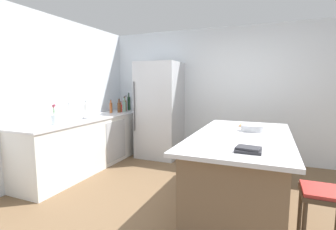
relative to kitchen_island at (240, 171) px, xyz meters
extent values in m
plane|color=brown|center=(-0.59, -0.21, -0.46)|extent=(7.20, 7.20, 0.00)
cube|color=silver|center=(-0.59, 2.04, 0.84)|extent=(6.00, 0.10, 2.60)
cube|color=silver|center=(-3.04, -0.21, 0.84)|extent=(0.10, 6.00, 2.60)
cube|color=silver|center=(-2.68, 0.49, -0.02)|extent=(0.63, 2.78, 0.88)
cube|color=silver|center=(-2.68, 0.49, 0.44)|extent=(0.66, 2.81, 0.03)
cube|color=#B2B5BA|center=(-2.36, 0.84, -0.02)|extent=(0.01, 0.60, 0.74)
cube|color=#7A6047|center=(0.00, 0.00, -0.03)|extent=(0.94, 1.95, 0.87)
cube|color=silver|center=(0.00, 0.00, 0.43)|extent=(1.10, 2.15, 0.04)
cube|color=#B7BABF|center=(-1.80, 1.61, 0.51)|extent=(0.83, 0.76, 1.93)
cylinder|color=#4C4C51|center=(-2.17, 1.21, 0.60)|extent=(0.02, 0.02, 0.97)
cylinder|color=#473828|center=(0.60, -0.52, -0.18)|extent=(0.04, 0.04, 0.56)
cube|color=#473828|center=(0.75, -0.67, 0.12)|extent=(0.36, 0.36, 0.04)
cube|color=#B2332D|center=(0.75, -0.67, 0.15)|extent=(0.34, 0.34, 0.03)
cylinder|color=silver|center=(-2.74, 0.07, 0.46)|extent=(0.05, 0.05, 0.02)
cylinder|color=silver|center=(-2.74, 0.07, 0.61)|extent=(0.02, 0.02, 0.28)
cylinder|color=silver|center=(-2.68, 0.07, 0.73)|extent=(0.14, 0.02, 0.02)
cylinder|color=silver|center=(-2.60, -0.34, 0.53)|extent=(0.09, 0.09, 0.15)
cylinder|color=#4C7F3D|center=(-2.62, -0.34, 0.62)|extent=(0.01, 0.03, 0.22)
sphere|color=#DB4C66|center=(-2.62, -0.34, 0.73)|extent=(0.04, 0.04, 0.04)
cylinder|color=#4C7F3D|center=(-2.60, -0.35, 0.62)|extent=(0.01, 0.01, 0.21)
sphere|color=#DB4C66|center=(-2.60, -0.35, 0.72)|extent=(0.04, 0.04, 0.04)
cylinder|color=#4C7F3D|center=(-2.59, -0.34, 0.63)|extent=(0.01, 0.04, 0.23)
sphere|color=#DB4C66|center=(-2.59, -0.34, 0.74)|extent=(0.04, 0.04, 0.04)
cylinder|color=gray|center=(-2.62, 0.35, 0.46)|extent=(0.14, 0.14, 0.01)
cylinder|color=white|center=(-2.62, 0.35, 0.60)|extent=(0.11, 0.11, 0.26)
cylinder|color=gray|center=(-2.62, 0.35, 0.75)|extent=(0.02, 0.02, 0.04)
cylinder|color=#19381E|center=(-2.64, 1.78, 0.60)|extent=(0.06, 0.06, 0.30)
cylinder|color=#19381E|center=(-2.64, 1.78, 0.79)|extent=(0.03, 0.03, 0.08)
cylinder|color=black|center=(-2.64, 1.78, 0.84)|extent=(0.03, 0.03, 0.01)
cylinder|color=silver|center=(-2.66, 1.69, 0.58)|extent=(0.06, 0.06, 0.25)
cylinder|color=silver|center=(-2.66, 1.69, 0.74)|extent=(0.03, 0.03, 0.07)
cylinder|color=black|center=(-2.66, 1.69, 0.78)|extent=(0.03, 0.03, 0.01)
cylinder|color=brown|center=(-2.63, 1.60, 0.57)|extent=(0.07, 0.07, 0.23)
cylinder|color=brown|center=(-2.63, 1.60, 0.72)|extent=(0.03, 0.03, 0.08)
cylinder|color=black|center=(-2.63, 1.60, 0.77)|extent=(0.03, 0.03, 0.01)
cylinder|color=#8CB79E|center=(-2.58, 1.50, 0.56)|extent=(0.06, 0.06, 0.21)
cylinder|color=#8CB79E|center=(-2.58, 1.50, 0.71)|extent=(0.03, 0.03, 0.08)
cylinder|color=black|center=(-2.58, 1.50, 0.75)|extent=(0.03, 0.03, 0.01)
cylinder|color=red|center=(-2.60, 1.41, 0.53)|extent=(0.05, 0.05, 0.16)
cylinder|color=red|center=(-2.60, 1.41, 0.64)|extent=(0.02, 0.02, 0.06)
cylinder|color=black|center=(-2.60, 1.41, 0.68)|extent=(0.02, 0.02, 0.01)
cylinder|color=#5B3319|center=(-2.59, 1.32, 0.56)|extent=(0.07, 0.07, 0.20)
cylinder|color=#5B3319|center=(-2.59, 1.32, 0.69)|extent=(0.03, 0.03, 0.07)
cylinder|color=black|center=(-2.59, 1.32, 0.73)|extent=(0.03, 0.03, 0.01)
cylinder|color=#994C23|center=(-2.73, 1.22, 0.55)|extent=(0.06, 0.06, 0.20)
cylinder|color=#994C23|center=(-2.73, 1.22, 0.68)|extent=(0.03, 0.03, 0.05)
cylinder|color=black|center=(-2.73, 1.22, 0.72)|extent=(0.03, 0.03, 0.01)
cube|color=#2D2D33|center=(0.13, -0.75, 0.46)|extent=(0.23, 0.18, 0.03)
cube|color=#2D2D33|center=(0.13, -0.75, 0.48)|extent=(0.22, 0.18, 0.02)
cylinder|color=#B2B5BA|center=(0.10, 0.29, 0.49)|extent=(0.28, 0.28, 0.08)
cube|color=#9E7042|center=(0.05, 0.65, 0.46)|extent=(0.31, 0.23, 0.02)
camera|label=1|loc=(0.29, -3.02, 1.06)|focal=26.53mm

